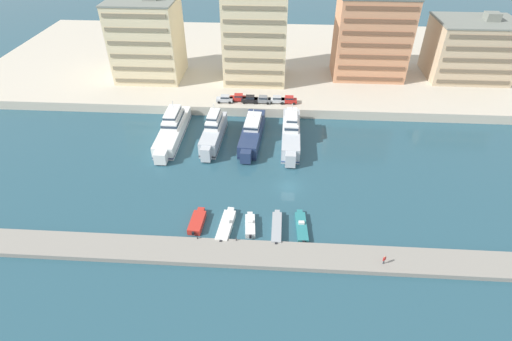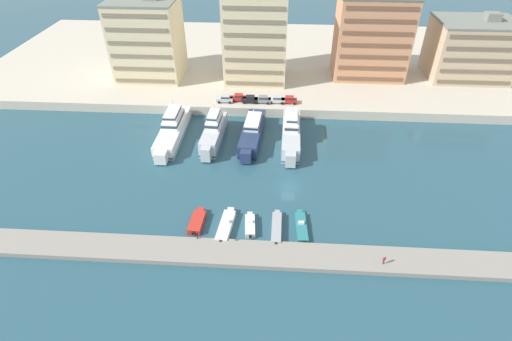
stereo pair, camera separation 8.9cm
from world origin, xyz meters
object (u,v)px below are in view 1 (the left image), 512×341
object	(u,v)px
car_silver_far_left	(225,99)
pedestrian_near_edge	(384,259)
yacht_white_far_left	(173,129)
motorboat_red_far_left	(197,222)
motorboat_white_mid_left	(250,225)
car_grey_center_left	(263,99)
motorboat_teal_center	(301,227)
yacht_navy_mid_left	(252,132)
motorboat_white_left	(226,225)
car_silver_center	(277,99)
car_red_center_right	(289,100)
motorboat_grey_center_left	(277,228)
car_black_mid_left	(250,99)
car_red_left	(238,97)
yacht_silver_center_left	(291,132)
yacht_silver_left	(213,132)

from	to	relation	value
car_silver_far_left	pedestrian_near_edge	size ratio (longest dim) A/B	2.53
yacht_white_far_left	motorboat_red_far_left	world-z (taller)	yacht_white_far_left
motorboat_white_mid_left	car_grey_center_left	distance (m)	41.96
yacht_white_far_left	motorboat_teal_center	size ratio (longest dim) A/B	2.84
yacht_navy_mid_left	motorboat_white_left	bearing A→B (deg)	-94.80
yacht_navy_mid_left	car_silver_center	xyz separation A→B (m)	(5.18, 13.75, 1.51)
car_grey_center_left	car_red_center_right	bearing A→B (deg)	2.09
yacht_navy_mid_left	motorboat_grey_center_left	size ratio (longest dim) A/B	2.50
car_black_mid_left	car_red_center_right	world-z (taller)	same
motorboat_teal_center	car_red_left	world-z (taller)	car_red_left
yacht_silver_center_left	car_silver_center	distance (m)	14.44
car_grey_center_left	car_silver_center	size ratio (longest dim) A/B	1.01
motorboat_white_left	pedestrian_near_edge	world-z (taller)	pedestrian_near_edge
car_black_mid_left	motorboat_white_mid_left	bearing A→B (deg)	-85.67
car_red_left	car_grey_center_left	world-z (taller)	same
yacht_white_far_left	motorboat_grey_center_left	world-z (taller)	yacht_white_far_left
car_black_mid_left	car_silver_center	bearing A→B (deg)	1.77
motorboat_white_left	car_red_center_right	bearing A→B (deg)	75.93
yacht_white_far_left	motorboat_white_mid_left	xyz separation A→B (m)	(19.74, -28.36, -1.55)
car_red_left	car_silver_center	xyz separation A→B (m)	(9.67, -0.48, 0.00)
motorboat_teal_center	car_silver_far_left	world-z (taller)	car_silver_far_left
yacht_silver_center_left	motorboat_red_far_left	world-z (taller)	yacht_silver_center_left
yacht_silver_center_left	car_silver_center	xyz separation A→B (m)	(-3.53, 13.96, 1.02)
car_grey_center_left	pedestrian_near_edge	bearing A→B (deg)	-67.16
car_silver_center	car_silver_far_left	bearing A→B (deg)	-178.19
car_silver_far_left	car_grey_center_left	bearing A→B (deg)	1.29
yacht_silver_left	car_grey_center_left	bearing A→B (deg)	55.36
car_silver_far_left	motorboat_red_far_left	bearing A→B (deg)	-89.50
motorboat_red_far_left	car_black_mid_left	xyz separation A→B (m)	(5.93, 41.56, 2.76)
yacht_navy_mid_left	yacht_silver_center_left	distance (m)	8.73
yacht_white_far_left	pedestrian_near_edge	world-z (taller)	yacht_white_far_left
yacht_white_far_left	car_silver_center	size ratio (longest dim) A/B	5.40
yacht_silver_left	pedestrian_near_edge	size ratio (longest dim) A/B	10.67
motorboat_white_mid_left	car_black_mid_left	distance (m)	42.07
car_grey_center_left	car_silver_center	bearing A→B (deg)	3.26
motorboat_white_left	car_red_center_right	size ratio (longest dim) A/B	2.03
pedestrian_near_edge	motorboat_grey_center_left	bearing A→B (deg)	156.97
yacht_white_far_left	motorboat_white_mid_left	world-z (taller)	yacht_white_far_left
car_silver_far_left	pedestrian_near_edge	world-z (taller)	car_silver_far_left
motorboat_red_far_left	motorboat_grey_center_left	bearing A→B (deg)	-2.77
yacht_navy_mid_left	car_grey_center_left	distance (m)	13.75
yacht_white_far_left	yacht_silver_left	xyz separation A→B (m)	(9.56, -1.32, 0.32)
motorboat_red_far_left	motorboat_grey_center_left	world-z (taller)	motorboat_red_far_left
car_silver_center	car_black_mid_left	bearing A→B (deg)	-178.23
motorboat_teal_center	car_silver_center	bearing A→B (deg)	97.04
yacht_white_far_left	motorboat_white_mid_left	distance (m)	34.58
yacht_white_far_left	car_red_left	distance (m)	19.69
car_silver_center	pedestrian_near_edge	xyz separation A→B (m)	(17.25, -49.35, -1.50)
car_silver_far_left	car_silver_center	bearing A→B (deg)	1.81
yacht_white_far_left	car_black_mid_left	size ratio (longest dim) A/B	5.39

